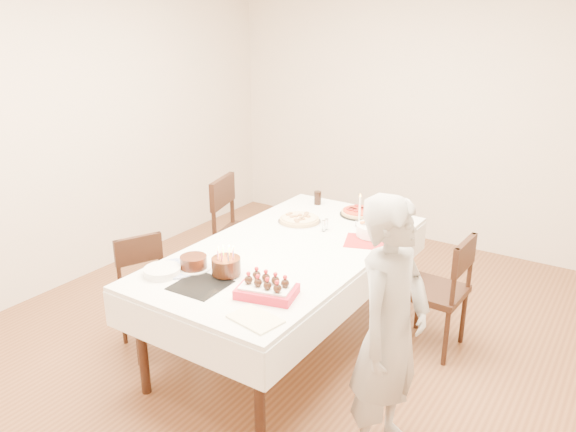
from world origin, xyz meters
The scene contains 22 objects.
floor centered at (0.00, 0.00, 0.00)m, with size 5.00×5.00×0.00m, color brown.
wall_back centered at (0.00, 2.50, 1.35)m, with size 4.50×0.04×2.70m, color beige.
wall_left centered at (-2.25, 0.00, 1.35)m, with size 0.04×5.00×2.70m, color beige.
dining_table centered at (-0.08, 0.01, 0.38)m, with size 1.14×2.14×0.75m, color white.
chair_right_savory centered at (0.77, 0.55, 0.43)m, with size 0.44×0.44×0.86m, color black, non-canonical shape.
chair_left_savory centered at (-0.86, 0.56, 0.49)m, with size 0.50×0.50×0.98m, color black, non-canonical shape.
chair_left_dessert centered at (-0.85, -0.54, 0.40)m, with size 0.41×0.41×0.79m, color black, non-canonical shape.
person centered at (0.92, -0.57, 0.72)m, with size 0.53×0.35×1.45m, color #9E9A95.
pizza_white centered at (-0.27, 0.46, 0.77)m, with size 0.33×0.33×0.04m, color beige.
pizza_pepperoni centered at (0.03, 0.86, 0.77)m, with size 0.30×0.30×0.04m, color red.
red_placemat centered at (0.31, 0.39, 0.75)m, with size 0.27×0.27×0.01m, color #B21E1E.
pasta_bowl centered at (0.31, 0.51, 0.80)m, with size 0.24×0.24×0.08m, color white.
taper_candle centered at (0.14, 0.63, 0.88)m, with size 0.05×0.05×0.26m, color white.
shaker_pair centered at (-0.03, 0.40, 0.79)m, with size 0.07×0.07×0.08m, color white, non-canonical shape.
cola_glass centered at (-0.38, 0.91, 0.81)m, with size 0.06×0.06×0.11m, color black.
layer_cake centered at (-0.37, -0.60, 0.79)m, with size 0.21×0.21×0.09m, color #36170D.
cake_board centered at (-0.19, -0.74, 0.75)m, with size 0.29×0.29×0.01m, color black.
birthday_cake centered at (-0.15, -0.55, 0.84)m, with size 0.17×0.17×0.16m, color #361D0E.
strawberry_box centered at (0.20, -0.63, 0.79)m, with size 0.32×0.22×0.08m, color #B41428, non-canonical shape.
box_lid centered at (0.31, -0.88, 0.75)m, with size 0.26×0.18×0.02m, color beige.
plate_stack centered at (-0.48, -0.76, 0.77)m, with size 0.22×0.22×0.05m, color white.
china_plate centered at (-0.46, -0.66, 0.76)m, with size 0.30×0.30×0.01m, color white.
Camera 1 is at (1.84, -2.90, 2.22)m, focal length 35.00 mm.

